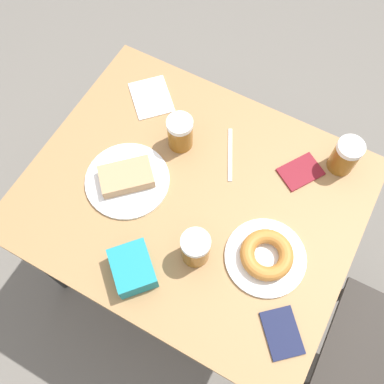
% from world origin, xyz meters
% --- Properties ---
extents(ground_plane, '(8.00, 8.00, 0.00)m').
position_xyz_m(ground_plane, '(0.00, 0.00, 0.00)').
color(ground_plane, '#666059').
extents(table, '(0.81, 0.99, 0.76)m').
position_xyz_m(table, '(0.00, 0.00, 0.69)').
color(table, '#997044').
rests_on(table, ground_plane).
extents(plate_with_cake, '(0.26, 0.26, 0.05)m').
position_xyz_m(plate_with_cake, '(0.05, -0.20, 0.78)').
color(plate_with_cake, white).
rests_on(plate_with_cake, table).
extents(plate_with_donut, '(0.23, 0.23, 0.05)m').
position_xyz_m(plate_with_donut, '(0.07, 0.28, 0.78)').
color(plate_with_donut, white).
rests_on(plate_with_donut, table).
extents(beer_mug_left, '(0.08, 0.08, 0.12)m').
position_xyz_m(beer_mug_left, '(-0.31, 0.35, 0.82)').
color(beer_mug_left, '#8C5619').
rests_on(beer_mug_left, table).
extents(beer_mug_center, '(0.08, 0.08, 0.12)m').
position_xyz_m(beer_mug_center, '(0.16, 0.10, 0.82)').
color(beer_mug_center, '#8C5619').
rests_on(beer_mug_center, table).
extents(beer_mug_right, '(0.08, 0.08, 0.12)m').
position_xyz_m(beer_mug_right, '(-0.14, -0.12, 0.82)').
color(beer_mug_right, '#8C5619').
rests_on(beer_mug_right, table).
extents(napkin_folded, '(0.20, 0.20, 0.00)m').
position_xyz_m(napkin_folded, '(-0.25, -0.29, 0.76)').
color(napkin_folded, white).
rests_on(napkin_folded, table).
extents(fork, '(0.17, 0.09, 0.00)m').
position_xyz_m(fork, '(-0.18, 0.04, 0.76)').
color(fork, silver).
rests_on(fork, table).
extents(passport_near_edge, '(0.15, 0.15, 0.01)m').
position_xyz_m(passport_near_edge, '(0.24, 0.40, 0.76)').
color(passport_near_edge, '#141938').
rests_on(passport_near_edge, table).
extents(passport_far_edge, '(0.15, 0.14, 0.01)m').
position_xyz_m(passport_far_edge, '(-0.23, 0.26, 0.76)').
color(passport_far_edge, maroon).
rests_on(passport_far_edge, table).
extents(blue_pouch, '(0.16, 0.17, 0.07)m').
position_xyz_m(blue_pouch, '(0.28, -0.03, 0.79)').
color(blue_pouch, teal).
rests_on(blue_pouch, table).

